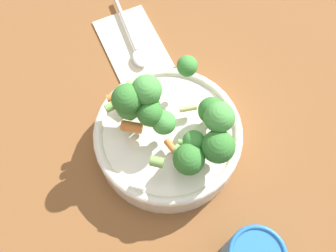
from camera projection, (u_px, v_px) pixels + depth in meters
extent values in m
plane|color=brown|center=(168.00, 144.00, 0.62)|extent=(3.00, 3.00, 0.00)
cylinder|color=silver|center=(168.00, 138.00, 0.60)|extent=(0.22, 0.22, 0.05)
torus|color=silver|center=(168.00, 132.00, 0.58)|extent=(0.22, 0.22, 0.01)
cylinder|color=#8CB766|center=(210.00, 118.00, 0.57)|extent=(0.01, 0.01, 0.01)
sphere|color=#33722D|center=(212.00, 110.00, 0.55)|extent=(0.04, 0.04, 0.04)
cylinder|color=#8CB766|center=(130.00, 114.00, 0.57)|extent=(0.01, 0.01, 0.02)
sphere|color=#479342|center=(129.00, 107.00, 0.55)|extent=(0.04, 0.04, 0.04)
cylinder|color=#8CB766|center=(132.00, 107.00, 0.55)|extent=(0.01, 0.01, 0.01)
sphere|color=#33722D|center=(131.00, 100.00, 0.53)|extent=(0.03, 0.03, 0.03)
cylinder|color=#8CB766|center=(188.00, 165.00, 0.54)|extent=(0.02, 0.02, 0.01)
sphere|color=#33722D|center=(189.00, 159.00, 0.52)|extent=(0.04, 0.04, 0.04)
cylinder|color=#8CB766|center=(150.00, 121.00, 0.55)|extent=(0.01, 0.01, 0.02)
sphere|color=#33722D|center=(150.00, 113.00, 0.53)|extent=(0.04, 0.04, 0.04)
cylinder|color=#8CB766|center=(216.00, 154.00, 0.54)|extent=(0.02, 0.02, 0.02)
sphere|color=#33722D|center=(218.00, 147.00, 0.51)|extent=(0.05, 0.05, 0.05)
cylinder|color=#8CB766|center=(187.00, 73.00, 0.57)|extent=(0.01, 0.01, 0.01)
sphere|color=#3D8438|center=(187.00, 66.00, 0.56)|extent=(0.03, 0.03, 0.03)
cylinder|color=#8CB766|center=(148.00, 99.00, 0.54)|extent=(0.01, 0.01, 0.02)
sphere|color=#479342|center=(147.00, 89.00, 0.52)|extent=(0.04, 0.04, 0.04)
cylinder|color=#8CB766|center=(151.00, 113.00, 0.55)|extent=(0.01, 0.01, 0.01)
sphere|color=#33722D|center=(150.00, 107.00, 0.54)|extent=(0.03, 0.03, 0.03)
cylinder|color=#8CB766|center=(129.00, 108.00, 0.54)|extent=(0.01, 0.01, 0.02)
sphere|color=#33722D|center=(127.00, 99.00, 0.52)|extent=(0.04, 0.04, 0.04)
cylinder|color=#8CB766|center=(164.00, 129.00, 0.55)|extent=(0.01, 0.01, 0.01)
sphere|color=#479342|center=(163.00, 122.00, 0.53)|extent=(0.03, 0.03, 0.03)
cylinder|color=#8CB766|center=(217.00, 126.00, 0.54)|extent=(0.01, 0.01, 0.02)
sphere|color=#479342|center=(219.00, 117.00, 0.51)|extent=(0.04, 0.04, 0.04)
cylinder|color=#8CB766|center=(194.00, 146.00, 0.54)|extent=(0.01, 0.01, 0.01)
sphere|color=#3D8438|center=(195.00, 140.00, 0.53)|extent=(0.03, 0.03, 0.03)
cylinder|color=#8CB766|center=(148.00, 102.00, 0.56)|extent=(0.01, 0.01, 0.02)
sphere|color=#33722D|center=(147.00, 93.00, 0.53)|extent=(0.04, 0.04, 0.04)
cylinder|color=#729E4C|center=(183.00, 152.00, 0.52)|extent=(0.02, 0.03, 0.01)
cylinder|color=orange|center=(172.00, 148.00, 0.55)|extent=(0.01, 0.03, 0.01)
cylinder|color=#729E4C|center=(112.00, 106.00, 0.55)|extent=(0.02, 0.02, 0.01)
cylinder|color=beige|center=(188.00, 108.00, 0.57)|extent=(0.03, 0.02, 0.01)
cylinder|color=#729E4C|center=(134.00, 88.00, 0.57)|extent=(0.02, 0.03, 0.01)
cylinder|color=#729E4C|center=(187.00, 143.00, 0.55)|extent=(0.02, 0.02, 0.01)
cylinder|color=#729E4C|center=(128.00, 102.00, 0.56)|extent=(0.02, 0.03, 0.01)
cylinder|color=orange|center=(113.00, 97.00, 0.56)|extent=(0.02, 0.02, 0.01)
cylinder|color=orange|center=(132.00, 127.00, 0.55)|extent=(0.03, 0.03, 0.01)
cylinder|color=#729E4C|center=(157.00, 162.00, 0.52)|extent=(0.02, 0.02, 0.01)
cube|color=beige|center=(132.00, 44.00, 0.70)|extent=(0.15, 0.18, 0.01)
cylinder|color=silver|center=(125.00, 23.00, 0.71)|extent=(0.06, 0.12, 0.01)
ellipsoid|color=silver|center=(140.00, 58.00, 0.68)|extent=(0.04, 0.04, 0.01)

